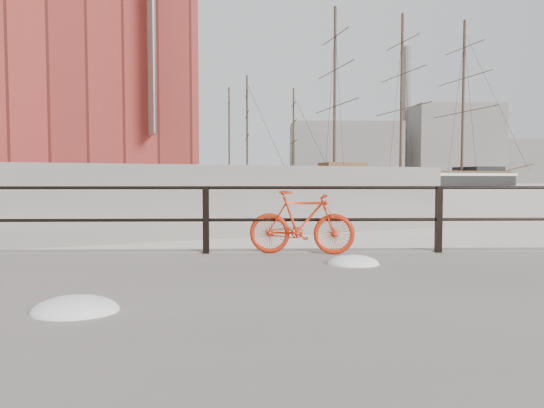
% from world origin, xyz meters
% --- Properties ---
extents(far_quay, '(78.44, 148.07, 1.80)m').
position_xyz_m(far_quay, '(-40.00, 72.00, 0.90)').
color(far_quay, gray).
rests_on(far_quay, ground).
extents(bicycle, '(1.57, 0.46, 0.93)m').
position_xyz_m(bicycle, '(-5.58, -0.25, 0.82)').
color(bicycle, red).
rests_on(bicycle, promenade).
extents(barque_black, '(65.89, 35.26, 35.32)m').
position_xyz_m(barque_black, '(22.19, 88.55, 0.00)').
color(barque_black, black).
rests_on(barque_black, ground).
extents(schooner_mid, '(27.01, 12.39, 19.31)m').
position_xyz_m(schooner_mid, '(-5.57, 83.87, 0.00)').
color(schooner_mid, white).
rests_on(schooner_mid, ground).
extents(schooner_left, '(25.15, 12.78, 18.55)m').
position_xyz_m(schooner_left, '(-13.49, 69.43, 0.00)').
color(schooner_left, beige).
rests_on(schooner_left, ground).
extents(workboat_far, '(12.38, 5.68, 7.00)m').
position_xyz_m(workboat_far, '(-26.58, 44.07, 0.00)').
color(workboat_far, black).
rests_on(workboat_far, ground).
extents(apartment_mustard, '(26.02, 22.15, 22.20)m').
position_xyz_m(apartment_mustard, '(-29.49, 40.65, 12.90)').
color(apartment_mustard, gold).
rests_on(apartment_mustard, far_quay).
extents(apartment_cream, '(24.16, 21.40, 21.20)m').
position_xyz_m(apartment_cream, '(-38.11, 61.98, 12.40)').
color(apartment_cream, beige).
rests_on(apartment_cream, far_quay).
extents(apartment_grey, '(26.02, 22.15, 23.20)m').
position_xyz_m(apartment_grey, '(-46.35, 82.38, 13.40)').
color(apartment_grey, '#A4A59F').
rests_on(apartment_grey, far_quay).
extents(apartment_brick, '(27.87, 22.90, 21.20)m').
position_xyz_m(apartment_brick, '(-54.97, 103.70, 12.40)').
color(apartment_brick, brown).
rests_on(apartment_brick, far_quay).
extents(industrial_west, '(32.00, 18.00, 18.00)m').
position_xyz_m(industrial_west, '(20.00, 140.00, 9.00)').
color(industrial_west, gray).
rests_on(industrial_west, ground).
extents(industrial_mid, '(26.00, 20.00, 24.00)m').
position_xyz_m(industrial_mid, '(55.00, 145.00, 12.00)').
color(industrial_mid, gray).
rests_on(industrial_mid, ground).
extents(industrial_east, '(20.00, 16.00, 14.00)m').
position_xyz_m(industrial_east, '(78.00, 150.00, 7.00)').
color(industrial_east, gray).
rests_on(industrial_east, ground).
extents(smokestack, '(2.80, 2.80, 44.00)m').
position_xyz_m(smokestack, '(42.00, 150.00, 22.00)').
color(smokestack, gray).
rests_on(smokestack, ground).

